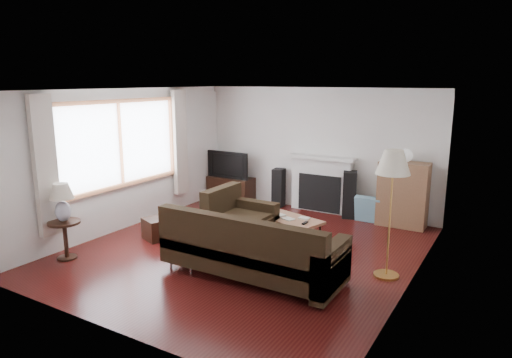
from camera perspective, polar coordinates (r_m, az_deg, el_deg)
The scene contains 17 objects.
room at distance 6.96m, azimuth -1.26°, elevation 0.75°, with size 5.10×5.60×2.54m.
window at distance 8.32m, azimuth -16.55°, elevation 4.24°, with size 0.12×2.74×1.54m, color #975938.
curtain_near at distance 7.37m, azimuth -24.85°, elevation 1.43°, with size 0.10×0.35×2.10m, color beige.
curtain_far at distance 9.39m, azimuth -9.49°, elevation 4.52°, with size 0.10×0.35×2.10m, color beige.
fireplace at distance 9.34m, azimuth 8.14°, elevation -0.62°, with size 1.40×0.26×1.15m, color white.
tv_stand at distance 10.26m, azimuth -3.15°, elevation -1.17°, with size 1.03×0.46×0.52m, color black.
television at distance 10.14m, azimuth -3.19°, elevation 1.88°, with size 1.03×0.13×0.59m, color black.
speaker_left at distance 9.69m, azimuth 2.84°, elevation -1.08°, with size 0.23×0.27×0.81m, color black.
speaker_right at distance 9.05m, azimuth 11.60°, elevation -1.91°, with size 0.26×0.31×0.92m, color black.
bookshelf at distance 8.74m, azimuth 17.88°, elevation -1.84°, with size 0.87×0.41×1.20m, color brown.
globe_lamp at distance 8.60m, azimuth 18.19°, elevation 2.81°, with size 0.24×0.24×0.24m, color white.
sectional_sofa at distance 6.25m, azimuth -0.50°, elevation -8.39°, with size 2.69×1.97×0.87m, color black.
coffee_table at distance 7.64m, azimuth 4.26°, elevation -6.35°, with size 1.05×0.57×0.41m, color #9D694B.
footstool at distance 7.94m, azimuth -12.16°, elevation -6.05°, with size 0.43×0.43×0.36m, color black.
floor_lamp at distance 6.36m, azimuth 16.41°, elevation -4.33°, with size 0.45×0.45×1.76m, color #B7863F.
side_table at distance 7.46m, azimuth -22.69°, elevation -7.05°, with size 0.47×0.47×0.59m, color black.
table_lamp at distance 7.30m, azimuth -23.07°, elevation -2.76°, with size 0.35×0.35×0.57m, color silver.
Camera 1 is at (3.61, -5.79, 2.64)m, focal length 32.00 mm.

